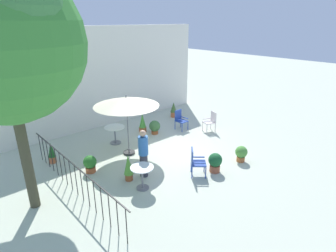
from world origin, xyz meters
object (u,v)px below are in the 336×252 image
Objects in this scene: potted_plant_2 at (155,127)px; potted_plant_7 at (128,167)px; potted_plant_6 at (215,162)px; potted_plant_4 at (174,109)px; potted_plant_1 at (90,163)px; patio_chair_1 at (180,119)px; potted_plant_3 at (241,153)px; standing_person at (143,153)px; patio_chair_2 at (196,161)px; potted_plant_5 at (52,153)px; patio_chair_0 at (211,120)px; cafe_table_1 at (115,132)px; patio_umbrella_0 at (126,102)px; potted_plant_0 at (143,123)px; shade_tree at (5,42)px; cafe_table_0 at (142,174)px.

potted_plant_2 is 0.70× the size of potted_plant_7.
potted_plant_4 is at bearing 60.91° from potted_plant_6.
potted_plant_6 is (3.15, -2.80, 0.05)m from potted_plant_1.
potted_plant_3 is (-0.57, -3.75, -0.19)m from patio_chair_1.
standing_person is at bearing -49.69° from potted_plant_1.
potted_plant_4 is 6.05m from standing_person.
patio_chair_2 is 1.20× the size of potted_plant_5.
standing_person reaches higher than patio_chair_0.
patio_chair_0 is 0.56× the size of standing_person.
potted_plant_5 is 1.16× the size of potted_plant_6.
potted_plant_4 is (1.54, 5.25, 0.09)m from potted_plant_3.
patio_chair_0 reaches higher than potted_plant_4.
potted_plant_3 is at bearing -118.95° from patio_chair_0.
potted_plant_4 is (4.08, 0.81, -0.09)m from cafe_table_1.
standing_person reaches higher than potted_plant_5.
patio_chair_2 is at bearing -125.97° from potted_plant_4.
patio_umbrella_0 is 2.81m from potted_plant_0.
patio_umbrella_0 reaches higher than potted_plant_5.
potted_plant_0 is 4.22m from potted_plant_5.
potted_plant_5 is at bearing 116.15° from potted_plant_7.
potted_plant_3 is (2.67, -3.24, -1.75)m from patio_umbrella_0.
shade_tree is 3.81× the size of standing_person.
patio_chair_1 is 1.78m from potted_plant_4.
shade_tree is 9.17× the size of potted_plant_6.
patio_chair_2 reaches higher than potted_plant_7.
potted_plant_6 is at bearing -23.66° from patio_chair_2.
potted_plant_2 is 4.16m from potted_plant_3.
potted_plant_2 reaches higher than potted_plant_1.
cafe_table_1 is at bearing 83.69° from patio_umbrella_0.
shade_tree is at bearing -120.51° from potted_plant_5.
potted_plant_3 is at bearing -13.07° from patio_chair_2.
potted_plant_1 is 1.92m from standing_person.
potted_plant_6 is (0.65, -0.29, -0.16)m from patio_chair_2.
potted_plant_7 reaches higher than potted_plant_1.
potted_plant_4 is at bearing 19.98° from shade_tree.
patio_umbrella_0 is 3.04× the size of potted_plant_5.
potted_plant_7 is at bearing -14.72° from shade_tree.
patio_umbrella_0 is 2.92m from cafe_table_0.
shade_tree is 6.73× the size of patio_chair_1.
potted_plant_1 is at bearing -153.87° from potted_plant_0.
potted_plant_0 is at bearing 26.13° from potted_plant_1.
potted_plant_4 reaches higher than cafe_table_1.
patio_chair_1 reaches higher than potted_plant_0.
cafe_table_0 is at bearing -86.31° from potted_plant_7.
potted_plant_1 is 1.01× the size of potted_plant_3.
cafe_table_0 reaches higher than potted_plant_6.
potted_plant_6 is at bearing -19.02° from cafe_table_0.
patio_chair_1 is at bearing 52.78° from patio_chair_2.
potted_plant_5 is (-2.46, 1.24, -1.68)m from patio_umbrella_0.
patio_chair_2 is (0.60, -3.98, 0.02)m from cafe_table_1.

